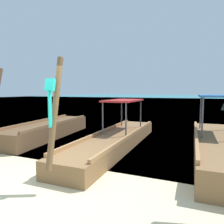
# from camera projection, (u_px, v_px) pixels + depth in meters

# --- Properties ---
(ground) EXTENTS (120.00, 120.00, 0.00)m
(ground) POSITION_uv_depth(u_px,v_px,m) (57.00, 183.00, 4.52)
(ground) COLOR beige
(sea_water) EXTENTS (120.00, 120.00, 0.00)m
(sea_water) POSITION_uv_depth(u_px,v_px,m) (190.00, 98.00, 60.47)
(sea_water) COLOR teal
(sea_water) RESTS_ON ground
(longtail_boat_blue_ribbon) EXTENTS (1.63, 5.63, 2.70)m
(longtail_boat_blue_ribbon) POSITION_uv_depth(u_px,v_px,m) (48.00, 130.00, 8.99)
(longtail_boat_blue_ribbon) COLOR brown
(longtail_boat_blue_ribbon) RESTS_ON ground
(longtail_boat_turquoise_ribbon) EXTENTS (1.32, 7.00, 2.68)m
(longtail_boat_turquoise_ribbon) POSITION_uv_depth(u_px,v_px,m) (116.00, 139.00, 7.40)
(longtail_boat_turquoise_ribbon) COLOR brown
(longtail_boat_turquoise_ribbon) RESTS_ON ground
(longtail_boat_violet_ribbon) EXTENTS (1.43, 6.31, 2.46)m
(longtail_boat_violet_ribbon) POSITION_uv_depth(u_px,v_px,m) (217.00, 146.00, 6.20)
(longtail_boat_violet_ribbon) COLOR brown
(longtail_boat_violet_ribbon) RESTS_ON ground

